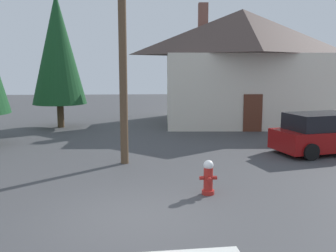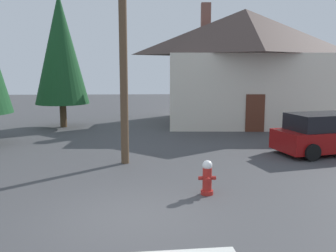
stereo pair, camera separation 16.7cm
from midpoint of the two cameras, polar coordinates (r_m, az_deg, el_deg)
The scene contains 6 objects.
ground_plane at distance 9.09m, azimuth -5.99°, elevation -13.63°, with size 80.00×80.00×0.10m, color #424244.
fire_hydrant at distance 10.41m, azimuth 5.59°, elevation -7.69°, with size 0.48×0.41×0.95m.
utility_pole at distance 13.42m, azimuth -7.15°, elevation 11.18°, with size 1.60×0.28×7.63m.
house at distance 23.99m, azimuth 10.69°, elevation 9.00°, with size 10.15×8.03×7.39m.
parked_car at distance 16.44m, azimuth 22.12°, elevation -1.11°, with size 4.55×2.84×1.61m.
pine_tree_short_left at distance 22.48m, azimuth -16.38°, elevation 11.02°, with size 3.00×3.00×7.51m.
Camera 1 is at (0.32, -8.39, 3.41)m, focal length 40.74 mm.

